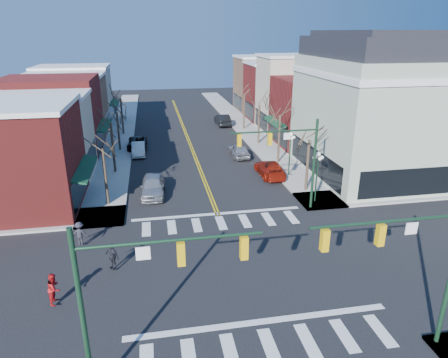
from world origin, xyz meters
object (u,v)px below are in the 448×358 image
lamppost_midblock (290,147)px  car_left_mid (138,149)px  victorian_corner (379,106)px  car_left_near (153,186)px  car_left_far (137,143)px  lamppost_corner (317,168)px  pedestrian_red_b (54,288)px  car_right_near (270,169)px  pedestrian_dark_a (112,256)px  pedestrian_dark_b (80,233)px  car_right_far (223,120)px  car_right_mid (239,150)px

lamppost_midblock → car_left_mid: lamppost_midblock is taller
victorian_corner → car_left_near: bearing=-174.7°
lamppost_midblock → car_left_far: lamppost_midblock is taller
lamppost_corner → car_left_near: size_ratio=0.88×
lamppost_corner → lamppost_midblock: 6.50m
lamppost_midblock → pedestrian_red_b: size_ratio=2.57×
car_right_near → pedestrian_dark_a: size_ratio=3.15×
victorian_corner → pedestrian_dark_b: bearing=-159.0°
car_left_near → pedestrian_dark_a: 11.55m
car_right_far → pedestrian_red_b: bearing=66.3°
pedestrian_dark_b → lamppost_midblock: bearing=-143.0°
car_left_near → car_left_mid: bearing=99.7°
lamppost_midblock → car_right_mid: size_ratio=0.96×
car_left_near → car_left_mid: size_ratio=1.18×
car_left_mid → car_right_mid: (11.02, -2.80, 0.08)m
car_left_near → pedestrian_red_b: bearing=-107.0°
car_right_mid → pedestrian_dark_a: size_ratio=2.74×
car_left_near → pedestrian_dark_b: (-4.77, -8.00, 0.11)m
car_right_mid → pedestrian_red_b: size_ratio=2.67×
victorian_corner → car_left_far: bearing=150.2°
car_left_far → pedestrian_dark_b: (-3.17, -23.11, 0.28)m
car_right_mid → car_left_near: bearing=43.0°
victorian_corner → pedestrian_dark_b: (-26.07, -9.98, -5.71)m
car_left_near → car_left_mid: car_left_near is taller
car_right_far → car_left_near: bearing=65.4°
pedestrian_dark_b → car_left_mid: bearing=-92.9°
lamppost_corner → car_left_near: (-13.00, 4.02, -2.13)m
car_left_far → car_right_mid: bearing=-24.9°
car_left_mid → pedestrian_red_b: bearing=-99.6°
lamppost_midblock → car_right_near: bearing=169.0°
lamppost_corner → car_right_near: 7.42m
lamppost_midblock → pedestrian_dark_b: lamppost_midblock is taller
lamppost_midblock → car_left_far: bearing=139.1°
car_left_mid → car_left_far: car_left_mid is taller
car_left_far → car_right_near: 17.74m
car_left_near → car_left_far: 15.19m
victorian_corner → lamppost_midblock: victorian_corner is taller
pedestrian_dark_a → car_right_mid: bearing=100.8°
victorian_corner → car_left_far: size_ratio=3.00×
car_left_far → pedestrian_red_b: pedestrian_red_b is taller
pedestrian_red_b → pedestrian_dark_a: 3.76m
pedestrian_dark_a → pedestrian_dark_b: bearing=165.6°
victorian_corner → car_right_far: (-10.61, 23.70, -5.84)m
car_left_mid → car_right_near: bearing=-38.6°
car_left_near → car_left_mid: (-1.42, 12.33, -0.15)m
lamppost_corner → car_right_mid: (-3.40, 13.55, -2.19)m
lamppost_corner → pedestrian_red_b: 20.77m
pedestrian_dark_b → car_left_far: bearing=-91.3°
car_right_near → car_right_far: (-0.51, 22.86, 0.07)m
car_right_near → car_right_far: bearing=-88.9°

